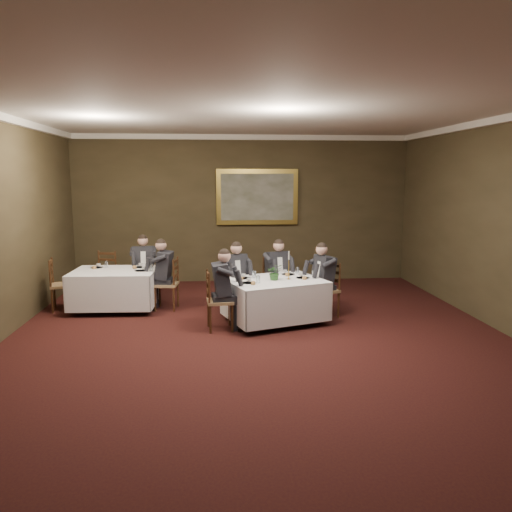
{
  "coord_description": "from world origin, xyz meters",
  "views": [
    {
      "loc": [
        -0.69,
        -7.01,
        2.53
      ],
      "look_at": [
        0.04,
        1.6,
        1.15
      ],
      "focal_mm": 35.0,
      "sensor_mm": 36.0,
      "label": 1
    }
  ],
  "objects": [
    {
      "name": "crown_molding",
      "position": [
        0.0,
        0.0,
        3.44
      ],
      "size": [
        8.0,
        10.0,
        0.12
      ],
      "color": "white",
      "rests_on": "back_wall"
    },
    {
      "name": "chair_sec_endright",
      "position": [
        -1.61,
        2.45,
        0.28
      ],
      "size": [
        0.48,
        0.49,
        1.0
      ],
      "rotation": [
        0.0,
        0.0,
        1.44
      ],
      "color": "olive",
      "rests_on": "ground"
    },
    {
      "name": "chair_sec_backright",
      "position": [
        -2.15,
        3.28,
        0.28
      ],
      "size": [
        0.47,
        0.45,
        1.0
      ],
      "rotation": [
        0.0,
        0.0,
        3.22
      ],
      "color": "olive",
      "rests_on": "ground"
    },
    {
      "name": "chair_sec_backleft",
      "position": [
        -2.98,
        3.32,
        0.28
      ],
      "size": [
        0.54,
        0.52,
        1.0
      ],
      "rotation": [
        0.0,
        0.0,
        2.86
      ],
      "color": "olive",
      "rests_on": "ground"
    },
    {
      "name": "chair_main_backleft",
      "position": [
        -0.33,
        2.03,
        0.28
      ],
      "size": [
        0.57,
        0.56,
        1.0
      ],
      "rotation": [
        0.0,
        0.0,
        3.55
      ],
      "color": "olive",
      "rests_on": "ground"
    },
    {
      "name": "table_second",
      "position": [
        -2.6,
        2.5,
        0.45
      ],
      "size": [
        1.62,
        1.27,
        0.67
      ],
      "rotation": [
        0.0,
        0.0,
        -0.04
      ],
      "color": "#311B0D",
      "rests_on": "ground"
    },
    {
      "name": "chair_main_endleft",
      "position": [
        -0.62,
        1.06,
        0.28
      ],
      "size": [
        0.46,
        0.48,
        1.0
      ],
      "rotation": [
        0.0,
        0.0,
        -1.48
      ],
      "color": "olive",
      "rests_on": "ground"
    },
    {
      "name": "ceiling",
      "position": [
        0.0,
        0.0,
        3.5
      ],
      "size": [
        8.0,
        10.0,
        0.1
      ],
      "primitive_type": "cube",
      "color": "silver",
      "rests_on": "back_wall"
    },
    {
      "name": "centerpiece",
      "position": [
        0.34,
        1.37,
        0.91
      ],
      "size": [
        0.28,
        0.25,
        0.29
      ],
      "primitive_type": "imported",
      "rotation": [
        0.0,
        0.0,
        0.08
      ],
      "color": "#2D5926",
      "rests_on": "table_main"
    },
    {
      "name": "chair_sec_endleft",
      "position": [
        -3.59,
        2.54,
        0.28
      ],
      "size": [
        0.5,
        0.51,
        1.0
      ],
      "rotation": [
        0.0,
        0.0,
        -1.38
      ],
      "color": "olive",
      "rests_on": "ground"
    },
    {
      "name": "ground",
      "position": [
        0.0,
        0.0,
        0.0
      ],
      "size": [
        10.0,
        10.0,
        0.0
      ],
      "primitive_type": "plane",
      "color": "black",
      "rests_on": "ground"
    },
    {
      "name": "diner_main_backright",
      "position": [
        0.49,
        2.3,
        0.51
      ],
      "size": [
        0.54,
        0.59,
        1.35
      ],
      "rotation": [
        0.0,
        0.0,
        3.48
      ],
      "color": "black",
      "rests_on": "chair_main_backright"
    },
    {
      "name": "place_setting_table_main",
      "position": [
        -0.12,
        1.59,
        0.8
      ],
      "size": [
        0.33,
        0.31,
        0.14
      ],
      "color": "white",
      "rests_on": "table_main"
    },
    {
      "name": "table_main",
      "position": [
        0.35,
        1.38,
        0.45
      ],
      "size": [
        1.93,
        1.69,
        0.67
      ],
      "rotation": [
        0.0,
        0.0,
        0.33
      ],
      "color": "#311B0D",
      "rests_on": "ground"
    },
    {
      "name": "front_wall",
      "position": [
        0.0,
        -5.0,
        1.75
      ],
      "size": [
        8.0,
        0.1,
        3.5
      ],
      "primitive_type": "cube",
      "color": "#342C1A",
      "rests_on": "ground"
    },
    {
      "name": "chair_main_endright",
      "position": [
        1.31,
        1.71,
        0.28
      ],
      "size": [
        0.54,
        0.56,
        1.0
      ],
      "rotation": [
        0.0,
        0.0,
        1.91
      ],
      "color": "olive",
      "rests_on": "ground"
    },
    {
      "name": "diner_sec_endright",
      "position": [
        -1.62,
        2.46,
        0.51
      ],
      "size": [
        0.53,
        0.46,
        1.35
      ],
      "rotation": [
        0.0,
        0.0,
        1.44
      ],
      "color": "black",
      "rests_on": "chair_sec_endright"
    },
    {
      "name": "candlestick",
      "position": [
        0.59,
        1.41,
        0.95
      ],
      "size": [
        0.07,
        0.07,
        0.51
      ],
      "color": "#BA9039",
      "rests_on": "table_main"
    },
    {
      "name": "place_setting_table_second",
      "position": [
        -2.95,
        2.87,
        0.8
      ],
      "size": [
        0.33,
        0.31,
        0.14
      ],
      "color": "white",
      "rests_on": "table_second"
    },
    {
      "name": "chair_main_backright",
      "position": [
        0.49,
        2.31,
        0.28
      ],
      "size": [
        0.55,
        0.54,
        1.0
      ],
      "rotation": [
        0.0,
        0.0,
        3.48
      ],
      "color": "olive",
      "rests_on": "ground"
    },
    {
      "name": "back_wall",
      "position": [
        0.0,
        5.0,
        1.75
      ],
      "size": [
        8.0,
        0.1,
        3.5
      ],
      "primitive_type": "cube",
      "color": "#342C1A",
      "rests_on": "ground"
    },
    {
      "name": "diner_main_endright",
      "position": [
        1.3,
        1.71,
        0.51
      ],
      "size": [
        0.59,
        0.54,
        1.35
      ],
      "rotation": [
        0.0,
        0.0,
        1.91
      ],
      "color": "black",
      "rests_on": "chair_main_endright"
    },
    {
      "name": "diner_sec_backright",
      "position": [
        -2.15,
        3.27,
        0.51
      ],
      "size": [
        0.44,
        0.51,
        1.35
      ],
      "rotation": [
        0.0,
        0.0,
        3.22
      ],
      "color": "black",
      "rests_on": "chair_sec_backright"
    },
    {
      "name": "diner_main_backleft",
      "position": [
        -0.33,
        2.02,
        0.51
      ],
      "size": [
        0.56,
        0.6,
        1.35
      ],
      "rotation": [
        0.0,
        0.0,
        3.55
      ],
      "color": "black",
      "rests_on": "chair_main_backleft"
    },
    {
      "name": "painting",
      "position": [
        0.35,
        4.94,
        2.05
      ],
      "size": [
        1.95,
        0.09,
        1.32
      ],
      "color": "gold",
      "rests_on": "back_wall"
    },
    {
      "name": "diner_main_endleft",
      "position": [
        -0.61,
        1.06,
        0.51
      ],
      "size": [
        0.51,
        0.45,
        1.35
      ],
      "rotation": [
        0.0,
        0.0,
        -1.48
      ],
      "color": "black",
      "rests_on": "chair_main_endleft"
    }
  ]
}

